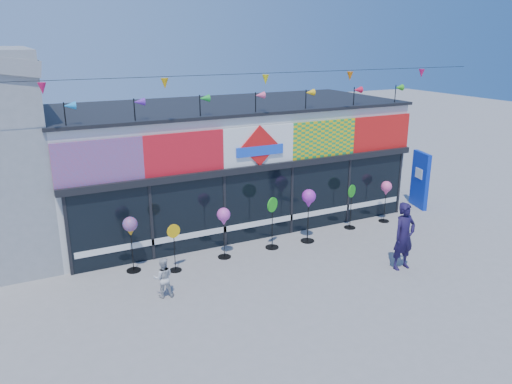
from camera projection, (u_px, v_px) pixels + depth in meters
ground at (316, 282)px, 13.37m from camera, size 80.00×80.00×0.00m
kite_shop at (227, 161)px, 17.84m from camera, size 16.00×5.70×5.31m
blue_sign at (420, 180)px, 19.07m from camera, size 0.43×1.08×2.15m
spinner_0 at (130, 228)px, 13.65m from camera, size 0.41×0.41×1.61m
spinner_1 at (174, 247)px, 13.83m from camera, size 0.39×0.35×1.39m
spinner_2 at (224, 218)px, 14.53m from camera, size 0.39×0.39×1.56m
spinner_3 at (272, 222)px, 15.32m from camera, size 0.44×0.42×1.65m
spinner_4 at (309, 200)px, 15.66m from camera, size 0.44×0.44×1.74m
spinner_5 at (351, 205)px, 16.96m from camera, size 0.41×0.39×1.55m
spinner_6 at (386, 189)px, 17.47m from camera, size 0.38×0.38×1.49m
adult_man at (404, 236)px, 13.93m from camera, size 0.72×0.49×1.94m
child at (163, 278)px, 12.49m from camera, size 0.56×0.40×1.05m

